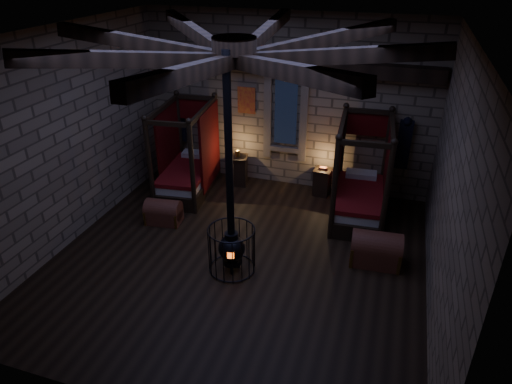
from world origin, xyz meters
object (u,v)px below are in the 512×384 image
(bed_right, at_px, (359,194))
(trunk_right, at_px, (376,250))
(bed_left, at_px, (188,171))
(trunk_left, at_px, (163,212))
(stove, at_px, (232,244))

(bed_right, height_order, trunk_right, bed_right)
(bed_left, distance_m, trunk_right, 4.99)
(bed_right, height_order, trunk_left, bed_right)
(bed_left, bearing_deg, trunk_right, -26.27)
(stove, bearing_deg, bed_left, 112.49)
(bed_right, bearing_deg, bed_left, 176.52)
(trunk_right, bearing_deg, bed_right, 103.83)
(bed_left, relative_size, trunk_left, 2.69)
(trunk_left, xyz_separation_m, trunk_right, (4.57, -0.10, 0.06))
(trunk_left, bearing_deg, stove, -36.05)
(bed_left, height_order, stove, stove)
(bed_right, distance_m, trunk_right, 1.81)
(bed_right, xyz_separation_m, stove, (-2.01, -2.75, 0.03))
(bed_left, height_order, trunk_left, bed_left)
(bed_left, bearing_deg, trunk_left, -92.07)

